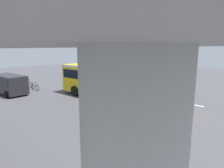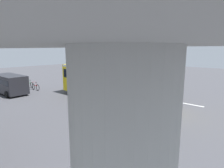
% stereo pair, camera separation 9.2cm
% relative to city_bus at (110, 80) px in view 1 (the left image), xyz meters
% --- Properties ---
extents(ground, '(80.00, 80.00, 0.00)m').
position_rel_city_bus_xyz_m(ground, '(1.37, -0.09, -1.88)').
color(ground, '#424247').
extents(city_bus, '(11.54, 2.85, 3.15)m').
position_rel_city_bus_xyz_m(city_bus, '(0.00, 0.00, 0.00)').
color(city_bus, yellow).
rests_on(city_bus, ground).
extents(parked_van, '(4.80, 2.17, 2.05)m').
position_rel_city_bus_xyz_m(parked_van, '(9.67, 5.30, -0.70)').
color(parked_van, black).
rests_on(parked_van, ground).
extents(bicycle_green, '(1.77, 0.44, 0.96)m').
position_rel_city_bus_xyz_m(bicycle_green, '(11.56, 2.25, -1.51)').
color(bicycle_green, black).
rests_on(bicycle_green, ground).
extents(bicycle_red, '(1.77, 0.44, 0.96)m').
position_rel_city_bus_xyz_m(bicycle_red, '(9.48, 2.57, -1.51)').
color(bicycle_red, black).
rests_on(bicycle_red, ground).
extents(lane_dash_leftmost, '(2.00, 0.20, 0.01)m').
position_rel_city_bus_xyz_m(lane_dash_leftmost, '(-6.63, -3.27, -1.88)').
color(lane_dash_leftmost, silver).
rests_on(lane_dash_leftmost, ground).
extents(lane_dash_left, '(2.00, 0.20, 0.01)m').
position_rel_city_bus_xyz_m(lane_dash_left, '(-2.63, -3.27, -1.88)').
color(lane_dash_left, silver).
rests_on(lane_dash_left, ground).
extents(lane_dash_centre, '(2.00, 0.20, 0.01)m').
position_rel_city_bus_xyz_m(lane_dash_centre, '(1.37, -3.27, -1.88)').
color(lane_dash_centre, silver).
rests_on(lane_dash_centre, ground).
extents(lane_dash_right, '(2.00, 0.20, 0.01)m').
position_rel_city_bus_xyz_m(lane_dash_right, '(5.37, -3.27, -1.88)').
color(lane_dash_right, silver).
rests_on(lane_dash_right, ground).
extents(lane_dash_rightmost, '(2.00, 0.20, 0.01)m').
position_rel_city_bus_xyz_m(lane_dash_rightmost, '(9.37, -3.27, -1.88)').
color(lane_dash_rightmost, silver).
rests_on(lane_dash_rightmost, ground).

